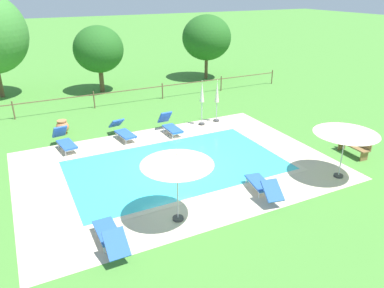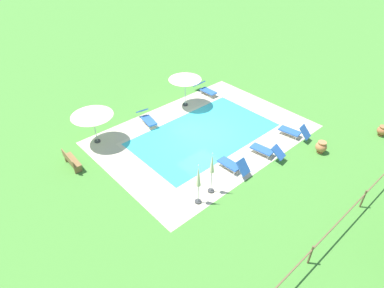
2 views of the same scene
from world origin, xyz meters
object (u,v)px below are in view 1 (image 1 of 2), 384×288
object	(u,v)px
sun_lounger_north_end	(110,235)
patio_umbrella_closed_row_west	(202,96)
patio_umbrella_closed_row_mid_west	(217,95)
sun_lounger_north_near_steps	(123,131)
patio_umbrella_open_by_bench	(347,129)
patio_umbrella_open_foreground	(177,160)
sun_lounger_south_near_corner	(170,125)
wooden_bench_lawn_side	(355,145)
sun_lounger_north_far	(65,141)
tree_west_mid	(99,49)
terracotta_urn_by_tree	(62,127)
sun_lounger_north_mid	(263,185)
tree_centre	(207,38)

from	to	relation	value
sun_lounger_north_end	patio_umbrella_closed_row_west	xyz separation A→B (m)	(7.06, 7.66, 1.21)
patio_umbrella_closed_row_mid_west	sun_lounger_north_near_steps	bearing A→B (deg)	-179.46
sun_lounger_north_near_steps	patio_umbrella_open_by_bench	bearing A→B (deg)	-50.07
patio_umbrella_open_foreground	patio_umbrella_closed_row_west	world-z (taller)	patio_umbrella_closed_row_west
sun_lounger_south_near_corner	wooden_bench_lawn_side	world-z (taller)	sun_lounger_south_near_corner
sun_lounger_north_far	patio_umbrella_open_foreground	size ratio (longest dim) A/B	0.84
wooden_bench_lawn_side	tree_west_mid	size ratio (longest dim) A/B	0.34
patio_umbrella_open_foreground	terracotta_urn_by_tree	world-z (taller)	patio_umbrella_open_foreground
sun_lounger_north_end	patio_umbrella_open_foreground	xyz separation A→B (m)	(2.28, 0.29, 1.75)
sun_lounger_north_mid	sun_lounger_north_end	bearing A→B (deg)	-176.33
patio_umbrella_open_foreground	patio_umbrella_closed_row_mid_west	xyz separation A→B (m)	(5.76, 7.47, -0.64)
sun_lounger_north_far	sun_lounger_north_end	bearing A→B (deg)	-89.86
patio_umbrella_closed_row_west	patio_umbrella_closed_row_mid_west	bearing A→B (deg)	6.39
tree_west_mid	sun_lounger_north_mid	bearing A→B (deg)	-84.09
sun_lounger_north_mid	terracotta_urn_by_tree	world-z (taller)	sun_lounger_north_mid
wooden_bench_lawn_side	sun_lounger_north_far	bearing A→B (deg)	150.49
sun_lounger_north_mid	sun_lounger_north_far	bearing A→B (deg)	127.76
patio_umbrella_open_by_bench	tree_west_mid	bearing A→B (deg)	107.26
sun_lounger_north_mid	patio_umbrella_open_by_bench	world-z (taller)	patio_umbrella_open_by_bench
tree_centre	sun_lounger_north_end	bearing A→B (deg)	-126.24
sun_lounger_north_mid	patio_umbrella_closed_row_mid_west	xyz separation A→B (m)	(2.39, 7.40, 1.12)
patio_umbrella_open_by_bench	tree_centre	world-z (taller)	tree_centre
wooden_bench_lawn_side	sun_lounger_south_near_corner	bearing A→B (deg)	135.73
sun_lounger_north_far	patio_umbrella_closed_row_mid_west	size ratio (longest dim) A/B	0.84
sun_lounger_north_end	patio_umbrella_closed_row_mid_west	xyz separation A→B (m)	(8.04, 7.76, 1.11)
patio_umbrella_open_by_bench	patio_umbrella_closed_row_west	distance (m)	7.86
terracotta_urn_by_tree	tree_west_mid	xyz separation A→B (m)	(3.77, 7.08, 2.53)
sun_lounger_north_mid	sun_lounger_south_near_corner	size ratio (longest dim) A/B	1.12
sun_lounger_north_far	patio_umbrella_open_foreground	xyz separation A→B (m)	(2.30, -7.38, 1.73)
sun_lounger_north_end	sun_lounger_south_near_corner	world-z (taller)	sun_lounger_south_near_corner
sun_lounger_north_end	patio_umbrella_open_foreground	world-z (taller)	patio_umbrella_open_foreground
terracotta_urn_by_tree	tree_west_mid	bearing A→B (deg)	61.92
terracotta_urn_by_tree	patio_umbrella_closed_row_west	bearing A→B (deg)	-15.83
sun_lounger_north_end	patio_umbrella_open_by_bench	size ratio (longest dim) A/B	0.83
tree_centre	patio_umbrella_open_by_bench	bearing A→B (deg)	-100.98
wooden_bench_lawn_side	tree_centre	size ratio (longest dim) A/B	0.31
sun_lounger_north_end	patio_umbrella_open_foreground	bearing A→B (deg)	7.30
patio_umbrella_open_by_bench	patio_umbrella_closed_row_west	world-z (taller)	patio_umbrella_closed_row_west
terracotta_urn_by_tree	wooden_bench_lawn_side	bearing A→B (deg)	-36.87
patio_umbrella_open_foreground	tree_centre	distance (m)	19.46
tree_west_mid	terracotta_urn_by_tree	bearing A→B (deg)	-118.08
patio_umbrella_open_by_bench	tree_west_mid	distance (m)	17.42
patio_umbrella_closed_row_mid_west	terracotta_urn_by_tree	distance (m)	8.14
tree_centre	wooden_bench_lawn_side	bearing A→B (deg)	-93.99
sun_lounger_south_near_corner	tree_west_mid	size ratio (longest dim) A/B	0.42
wooden_bench_lawn_side	patio_umbrella_closed_row_mid_west	bearing A→B (deg)	116.63
tree_west_mid	wooden_bench_lawn_side	bearing A→B (deg)	-64.55
terracotta_urn_by_tree	patio_umbrella_open_by_bench	bearing A→B (deg)	-46.85
sun_lounger_north_mid	patio_umbrella_closed_row_west	size ratio (longest dim) A/B	0.87
sun_lounger_north_far	patio_umbrella_closed_row_west	bearing A→B (deg)	-0.17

